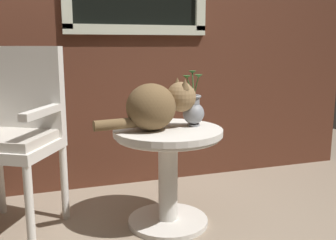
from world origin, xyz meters
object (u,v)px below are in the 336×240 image
at_px(cat, 157,105).
at_px(wicker_chair, 16,127).
at_px(pewter_vase_with_ivy, 193,110).
at_px(wicker_side_table, 168,159).

bearing_deg(cat, wicker_chair, 160.60).
height_order(wicker_chair, cat, wicker_chair).
bearing_deg(pewter_vase_with_ivy, wicker_side_table, -171.42).
height_order(wicker_side_table, pewter_vase_with_ivy, pewter_vase_with_ivy).
bearing_deg(wicker_chair, pewter_vase_with_ivy, -13.45).
xyz_separation_m(cat, pewter_vase_with_ivy, (0.23, 0.03, -0.04)).
relative_size(wicker_side_table, wicker_chair, 0.60).
distance_m(wicker_side_table, wicker_chair, 0.88).
distance_m(wicker_side_table, cat, 0.32).
xyz_separation_m(wicker_side_table, cat, (-0.07, -0.00, 0.32)).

